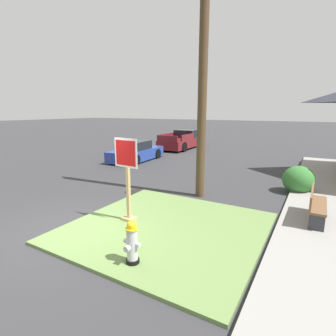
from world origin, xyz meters
TOP-DOWN VIEW (x-y plane):
  - ground_plane at (0.00, 0.00)m, footprint 160.00×160.00m
  - grass_corner_patch at (2.18, 1.42)m, footprint 4.83×4.77m
  - sidewalk_strip at (5.79, 5.87)m, footprint 2.20×17.83m
  - fire_hydrant at (2.45, -0.40)m, footprint 0.38×0.34m
  - stop_sign at (1.07, 1.21)m, footprint 0.78×0.30m
  - manhole_cover at (-0.54, 3.54)m, footprint 0.70×0.70m
  - parked_sedan_blue at (-4.41, 8.81)m, footprint 2.01×4.10m
  - pickup_truck_maroon at (-4.36, 15.14)m, footprint 2.15×5.35m
  - street_bench at (5.54, 3.75)m, footprint 0.41×1.64m
  - utility_pole at (1.84, 4.37)m, footprint 1.53×0.31m
  - shrub_by_curb at (4.91, 6.61)m, footprint 1.14×1.14m

SIDE VIEW (x-z plane):
  - ground_plane at x=0.00m, z-range 0.00..0.00m
  - manhole_cover at x=-0.54m, z-range 0.00..0.02m
  - grass_corner_patch at x=2.18m, z-range 0.00..0.08m
  - sidewalk_strip at x=5.79m, z-range 0.00..0.12m
  - fire_hydrant at x=2.45m, z-range 0.06..0.96m
  - shrub_by_curb at x=4.91m, z-range 0.00..1.04m
  - parked_sedan_blue at x=-4.41m, z-range -0.08..1.17m
  - street_bench at x=5.54m, z-range 0.17..1.02m
  - pickup_truck_maroon at x=-4.36m, z-range -0.12..1.36m
  - stop_sign at x=1.07m, z-range 0.08..2.37m
  - utility_pole at x=1.84m, z-range 0.17..9.71m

